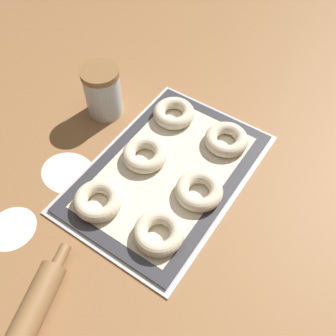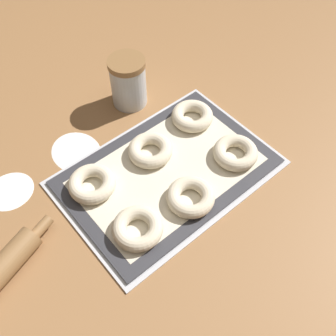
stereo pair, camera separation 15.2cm
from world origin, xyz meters
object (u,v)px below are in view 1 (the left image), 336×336
at_px(baking_tray, 168,174).
at_px(flour_canister, 103,92).
at_px(bagel_front_center, 199,191).
at_px(bagel_front_right, 226,139).
at_px(bagel_front_left, 159,233).
at_px(bagel_back_center, 145,154).
at_px(bagel_back_right, 174,113).
at_px(bagel_back_left, 98,201).

bearing_deg(baking_tray, flour_canister, 72.40).
relative_size(bagel_front_center, flour_canister, 0.78).
distance_m(baking_tray, bagel_front_right, 0.18).
distance_m(bagel_front_left, bagel_front_right, 0.31).
distance_m(bagel_back_center, bagel_back_right, 0.16).
xyz_separation_m(bagel_front_left, bagel_front_right, (0.31, 0.01, 0.00)).
xyz_separation_m(bagel_front_left, bagel_back_right, (0.32, 0.17, 0.00)).
relative_size(baking_tray, flour_canister, 3.61).
xyz_separation_m(bagel_front_center, bagel_back_center, (0.02, 0.17, 0.00)).
height_order(bagel_front_left, flour_canister, flour_canister).
bearing_deg(bagel_back_right, bagel_back_left, -178.22).
height_order(baking_tray, flour_canister, flour_canister).
bearing_deg(bagel_front_center, bagel_back_right, 46.77).
bearing_deg(flour_canister, baking_tray, -107.60).
relative_size(bagel_back_left, flour_canister, 0.78).
relative_size(bagel_front_right, flour_canister, 0.78).
distance_m(bagel_front_left, bagel_back_right, 0.36).
bearing_deg(bagel_front_right, bagel_back_center, 137.35).
bearing_deg(bagel_front_center, bagel_front_right, 7.99).
bearing_deg(bagel_back_left, flour_canister, 36.73).
bearing_deg(bagel_back_right, flour_canister, 113.42).
bearing_deg(bagel_front_left, baking_tray, 27.60).
distance_m(bagel_front_left, bagel_back_left, 0.16).
distance_m(bagel_back_left, bagel_back_right, 0.33).
bearing_deg(bagel_back_left, bagel_front_left, -86.17).
distance_m(bagel_back_right, flour_canister, 0.20).
height_order(baking_tray, bagel_back_center, bagel_back_center).
xyz_separation_m(bagel_front_left, bagel_back_center, (0.16, 0.15, 0.00)).
relative_size(bagel_front_center, bagel_back_center, 1.00).
xyz_separation_m(baking_tray, bagel_front_left, (-0.15, -0.08, 0.02)).
height_order(bagel_front_left, bagel_back_center, same).
height_order(bagel_front_right, flour_canister, flour_canister).
bearing_deg(bagel_front_left, bagel_front_center, -6.12).
relative_size(baking_tray, bagel_back_left, 4.61).
bearing_deg(bagel_front_left, bagel_back_right, 28.41).
bearing_deg(flour_canister, bagel_front_left, -124.57).
relative_size(bagel_front_left, bagel_back_left, 1.00).
bearing_deg(bagel_front_center, bagel_back_center, 84.06).
height_order(bagel_front_center, bagel_back_center, same).
bearing_deg(bagel_front_center, flour_canister, 74.82).
height_order(baking_tray, bagel_back_left, bagel_back_left).
bearing_deg(bagel_front_left, bagel_front_right, 1.65).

